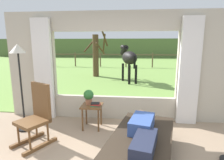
# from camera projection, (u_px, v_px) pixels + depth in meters

# --- Properties ---
(back_wall_with_window) EXTENTS (5.20, 0.12, 2.55)m
(back_wall_with_window) POSITION_uv_depth(u_px,v_px,m) (114.00, 68.00, 4.44)
(back_wall_with_window) COLOR #BCB29E
(back_wall_with_window) RESTS_ON ground_plane
(curtain_panel_left) EXTENTS (0.44, 0.10, 2.40)m
(curtain_panel_left) POSITION_uv_depth(u_px,v_px,m) (43.00, 70.00, 4.49)
(curtain_panel_left) COLOR silver
(curtain_panel_left) RESTS_ON ground_plane
(curtain_panel_right) EXTENTS (0.44, 0.10, 2.40)m
(curtain_panel_right) POSITION_uv_depth(u_px,v_px,m) (189.00, 72.00, 4.14)
(curtain_panel_right) COLOR silver
(curtain_panel_right) RESTS_ON ground_plane
(outdoor_pasture_lawn) EXTENTS (36.00, 21.68, 0.02)m
(outdoor_pasture_lawn) POSITION_uv_depth(u_px,v_px,m) (126.00, 66.00, 15.32)
(outdoor_pasture_lawn) COLOR #759E47
(outdoor_pasture_lawn) RESTS_ON ground_plane
(distant_hill_ridge) EXTENTS (36.00, 2.00, 2.40)m
(distant_hill_ridge) POSITION_uv_depth(u_px,v_px,m) (129.00, 48.00, 24.69)
(distant_hill_ridge) COLOR #53683A
(distant_hill_ridge) RESTS_ON ground_plane
(recliner_sofa) EXTENTS (1.27, 1.86, 0.42)m
(recliner_sofa) POSITION_uv_depth(u_px,v_px,m) (142.00, 146.00, 2.98)
(recliner_sofa) COLOR black
(recliner_sofa) RESTS_ON ground_plane
(reclining_person) EXTENTS (0.47, 1.43, 0.22)m
(reclining_person) POSITION_uv_depth(u_px,v_px,m) (143.00, 130.00, 2.88)
(reclining_person) COLOR #334C8C
(reclining_person) RESTS_ON recliner_sofa
(rocking_chair) EXTENTS (0.73, 0.82, 1.12)m
(rocking_chair) POSITION_uv_depth(u_px,v_px,m) (37.00, 115.00, 3.42)
(rocking_chair) COLOR brown
(rocking_chair) RESTS_ON ground_plane
(side_table) EXTENTS (0.44, 0.44, 0.52)m
(side_table) POSITION_uv_depth(u_px,v_px,m) (92.00, 109.00, 4.05)
(side_table) COLOR brown
(side_table) RESTS_ON ground_plane
(potted_plant) EXTENTS (0.22, 0.22, 0.32)m
(potted_plant) POSITION_uv_depth(u_px,v_px,m) (89.00, 96.00, 4.06)
(potted_plant) COLOR #9E6042
(potted_plant) RESTS_ON side_table
(book_stack) EXTENTS (0.21, 0.15, 0.07)m
(book_stack) POSITION_uv_depth(u_px,v_px,m) (95.00, 104.00, 3.95)
(book_stack) COLOR #337247
(book_stack) RESTS_ON side_table
(floor_lamp_left) EXTENTS (0.32, 0.32, 1.82)m
(floor_lamp_left) POSITION_uv_depth(u_px,v_px,m) (19.00, 62.00, 3.76)
(floor_lamp_left) COLOR black
(floor_lamp_left) RESTS_ON ground_plane
(horse) EXTENTS (1.04, 1.79, 1.73)m
(horse) POSITION_uv_depth(u_px,v_px,m) (129.00, 58.00, 8.70)
(horse) COLOR black
(horse) RESTS_ON outdoor_pasture_lawn
(pasture_tree) EXTENTS (1.28, 1.31, 2.64)m
(pasture_tree) POSITION_uv_depth(u_px,v_px,m) (96.00, 54.00, 10.19)
(pasture_tree) COLOR #4C3823
(pasture_tree) RESTS_ON outdoor_pasture_lawn
(pasture_fence_line) EXTENTS (16.10, 0.10, 1.10)m
(pasture_fence_line) POSITION_uv_depth(u_px,v_px,m) (126.00, 58.00, 14.32)
(pasture_fence_line) COLOR brown
(pasture_fence_line) RESTS_ON outdoor_pasture_lawn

